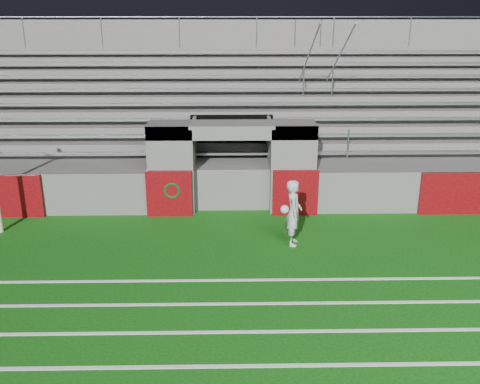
{
  "coord_description": "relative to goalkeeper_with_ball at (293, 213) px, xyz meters",
  "views": [
    {
      "loc": [
        -0.05,
        -11.49,
        5.62
      ],
      "look_at": [
        0.2,
        1.8,
        1.1
      ],
      "focal_mm": 40.0,
      "sensor_mm": 36.0,
      "label": 1
    }
  ],
  "objects": [
    {
      "name": "hose_coil",
      "position": [
        -3.23,
        2.0,
        -0.08
      ],
      "size": [
        0.55,
        0.15,
        0.55
      ],
      "color": "#0D451D",
      "rests_on": "ground"
    },
    {
      "name": "stadium_structure",
      "position": [
        -1.52,
        7.05,
        0.64
      ],
      "size": [
        26.0,
        8.48,
        5.42
      ],
      "color": "#595754",
      "rests_on": "ground"
    },
    {
      "name": "goalkeeper_with_ball",
      "position": [
        0.0,
        0.0,
        0.0
      ],
      "size": [
        0.58,
        0.66,
        1.69
      ],
      "color": "#B8BDC2",
      "rests_on": "ground"
    },
    {
      "name": "ground",
      "position": [
        -1.52,
        -0.92,
        -0.85
      ],
      "size": [
        90.0,
        90.0,
        0.0
      ],
      "primitive_type": "plane",
      "color": "#0E4D0C",
      "rests_on": "ground"
    }
  ]
}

